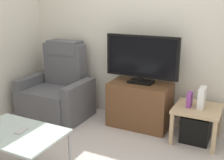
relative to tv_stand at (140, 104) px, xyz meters
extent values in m
plane|color=#BCB2AD|center=(-0.01, -0.84, -0.30)|extent=(6.40, 6.40, 0.00)
cube|color=beige|center=(-0.01, 0.29, 1.00)|extent=(6.40, 0.06, 2.60)
cube|color=brown|center=(0.00, 0.00, 0.00)|extent=(0.81, 0.47, 0.60)
cube|color=black|center=(0.00, -0.22, 0.12)|extent=(0.74, 0.02, 0.02)
cube|color=black|center=(0.00, -0.17, 0.15)|extent=(0.34, 0.11, 0.04)
cube|color=black|center=(0.00, 0.02, 0.31)|extent=(0.32, 0.20, 0.03)
cube|color=black|center=(0.00, 0.02, 0.35)|extent=(0.06, 0.04, 0.05)
cube|color=black|center=(0.00, 0.02, 0.65)|extent=(0.98, 0.05, 0.55)
cube|color=black|center=(0.00, 0.00, 0.65)|extent=(0.90, 0.01, 0.49)
cube|color=#515156|center=(-1.23, -0.24, -0.09)|extent=(0.70, 0.72, 0.42)
cube|color=#515156|center=(-1.23, 0.03, 0.43)|extent=(0.64, 0.20, 0.62)
cube|color=#515156|center=(-1.23, 0.05, 0.68)|extent=(0.50, 0.26, 0.20)
cube|color=#515156|center=(-1.65, -0.24, -0.02)|extent=(0.14, 0.68, 0.56)
cube|color=#515156|center=(-0.81, -0.24, -0.02)|extent=(0.14, 0.68, 0.56)
cube|color=tan|center=(0.77, -0.09, 0.11)|extent=(0.54, 0.54, 0.04)
cube|color=tan|center=(0.53, -0.33, -0.10)|extent=(0.04, 0.04, 0.39)
cube|color=tan|center=(1.01, -0.33, -0.10)|extent=(0.04, 0.04, 0.39)
cube|color=tan|center=(0.53, 0.15, -0.10)|extent=(0.04, 0.04, 0.39)
cube|color=tan|center=(1.01, 0.15, -0.10)|extent=(0.04, 0.04, 0.39)
cube|color=black|center=(0.77, -0.09, -0.14)|extent=(0.33, 0.33, 0.33)
cube|color=purple|center=(0.67, -0.11, 0.22)|extent=(0.05, 0.14, 0.18)
cube|color=white|center=(0.80, -0.08, 0.25)|extent=(0.07, 0.20, 0.25)
cube|color=#B2C6C1|center=(-0.68, -1.54, 0.12)|extent=(0.90, 0.60, 0.02)
cylinder|color=gray|center=(-1.10, -1.27, -0.10)|extent=(0.02, 0.02, 0.41)
cylinder|color=gray|center=(-0.26, -1.27, -0.10)|extent=(0.02, 0.02, 0.41)
cube|color=#B7B7BC|center=(-0.66, -1.50, 0.13)|extent=(0.10, 0.16, 0.01)
camera|label=1|loc=(1.25, -3.31, 1.36)|focal=44.77mm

